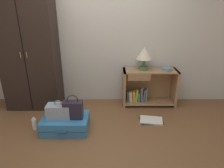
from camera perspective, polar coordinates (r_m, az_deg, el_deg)
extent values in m
plane|color=brown|center=(2.72, -4.19, -17.89)|extent=(9.00, 9.00, 0.00)
cube|color=beige|center=(3.62, -3.08, 14.79)|extent=(6.40, 0.10, 2.60)
cube|color=black|center=(3.65, -22.68, 8.55)|extent=(0.92, 0.45, 2.01)
cube|color=black|center=(3.45, -24.06, 7.66)|extent=(0.01, 0.01, 1.91)
cylinder|color=gray|center=(3.46, -24.88, 7.58)|extent=(0.01, 0.01, 0.09)
cylinder|color=gray|center=(3.42, -23.34, 7.67)|extent=(0.01, 0.01, 0.09)
cube|color=#A37A51|center=(3.62, 3.52, -1.02)|extent=(0.04, 0.35, 0.67)
cube|color=#A37A51|center=(3.79, 17.58, -0.98)|extent=(0.04, 0.35, 0.67)
cube|color=#A37A51|center=(3.57, 11.07, 3.81)|extent=(0.96, 0.35, 0.02)
cube|color=#A37A51|center=(3.80, 10.42, -4.93)|extent=(0.88, 0.35, 0.02)
cube|color=#A37A51|center=(3.83, 10.28, -0.05)|extent=(0.88, 0.01, 0.65)
cube|color=#8F6B47|center=(3.41, 7.89, 1.89)|extent=(0.39, 0.02, 0.12)
sphere|color=#9E844C|center=(3.39, 7.92, 1.80)|extent=(0.02, 0.02, 0.02)
cube|color=#4C474C|center=(3.68, 4.60, -3.66)|extent=(0.04, 0.08, 0.20)
cube|color=beige|center=(3.68, 5.44, -3.66)|extent=(0.07, 0.08, 0.20)
cube|color=gold|center=(3.68, 6.38, -3.58)|extent=(0.06, 0.10, 0.21)
cube|color=gold|center=(3.68, 7.12, -3.33)|extent=(0.04, 0.11, 0.24)
cube|color=teal|center=(3.70, 7.76, -3.74)|extent=(0.04, 0.10, 0.18)
cube|color=#726659|center=(3.69, 8.54, -3.07)|extent=(0.05, 0.09, 0.28)
cube|color=purple|center=(3.70, 9.21, -3.31)|extent=(0.05, 0.10, 0.24)
cube|color=green|center=(3.70, 9.78, -3.17)|extent=(0.04, 0.08, 0.26)
cylinder|color=#4C7542|center=(3.57, 9.07, 4.55)|extent=(0.17, 0.17, 0.05)
cylinder|color=#4C7542|center=(3.54, 9.16, 6.03)|extent=(0.04, 0.04, 0.14)
cone|color=beige|center=(3.50, 9.33, 8.80)|extent=(0.29, 0.29, 0.21)
cylinder|color=slate|center=(3.60, 15.53, 4.19)|extent=(0.17, 0.17, 0.05)
cube|color=teal|center=(3.06, -13.16, -10.99)|extent=(0.66, 0.44, 0.21)
cube|color=#285071|center=(3.06, -13.16, -10.99)|extent=(0.67, 0.45, 0.01)
cube|color=#285071|center=(2.87, -14.17, -13.47)|extent=(0.14, 0.02, 0.03)
cube|color=#8E99A3|center=(2.98, -15.06, -7.53)|extent=(0.34, 0.19, 0.20)
torus|color=slate|center=(2.92, -15.28, -5.49)|extent=(0.11, 0.02, 0.11)
cube|color=tan|center=(2.90, -17.40, -7.81)|extent=(0.02, 0.01, 0.02)
cube|color=tan|center=(2.85, -13.80, -7.95)|extent=(0.02, 0.01, 0.02)
cube|color=#231E2D|center=(2.90, -11.12, -7.29)|extent=(0.27, 0.14, 0.26)
torus|color=#231E2D|center=(2.84, -11.33, -4.62)|extent=(0.16, 0.01, 0.16)
cylinder|color=white|center=(3.21, -21.46, -10.77)|extent=(0.06, 0.06, 0.18)
cylinder|color=silver|center=(3.16, -21.70, -9.23)|extent=(0.04, 0.04, 0.02)
cube|color=white|center=(3.30, 11.26, -10.17)|extent=(0.39, 0.29, 0.02)
cube|color=black|center=(3.31, 11.25, -10.28)|extent=(0.39, 0.28, 0.01)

